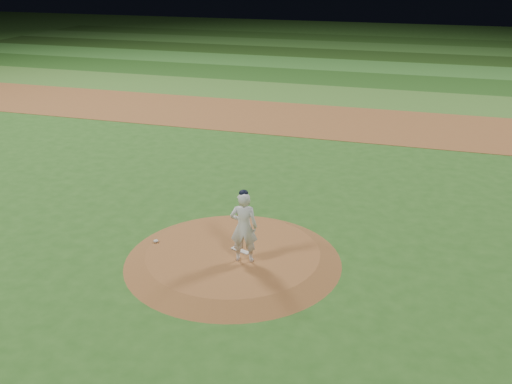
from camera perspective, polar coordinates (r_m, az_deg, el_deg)
ground at (r=14.63m, az=-2.30°, el=-6.84°), size 120.00×120.00×0.00m
infield_dirt_band at (r=27.33m, az=7.40°, el=7.03°), size 70.00×6.00×0.02m
outfield_stripe_0 at (r=32.62m, az=9.12°, el=9.43°), size 70.00×5.00×0.02m
outfield_stripe_1 at (r=37.47m, az=10.27°, el=11.01°), size 70.00×5.00×0.02m
outfield_stripe_2 at (r=42.37m, az=11.16°, el=12.23°), size 70.00×5.00×0.02m
outfield_stripe_3 at (r=47.28m, az=11.87°, el=13.19°), size 70.00×5.00×0.02m
outfield_stripe_4 at (r=52.21m, az=12.45°, el=13.97°), size 70.00×5.00×0.02m
outfield_stripe_5 at (r=57.15m, az=12.94°, el=14.61°), size 70.00×5.00×0.02m
pitchers_mound at (r=14.57m, az=-2.31°, el=-6.42°), size 5.50×5.50×0.25m
pitching_rubber at (r=14.53m, az=-1.57°, el=-5.87°), size 0.55×0.32×0.03m
rosin_bag at (r=15.17m, az=-9.98°, el=-4.85°), size 0.13×0.13×0.07m
pitcher_on_mound at (r=13.70m, az=-1.23°, el=-3.47°), size 0.72×0.54×1.87m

